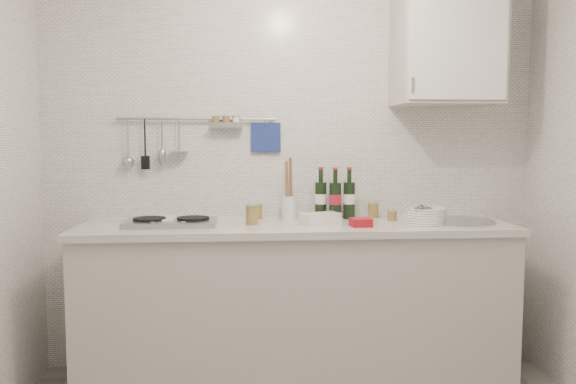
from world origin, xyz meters
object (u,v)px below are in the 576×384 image
Objects in this scene: utensil_crock at (289,204)px; plate_stack_sink at (424,216)px; wall_cabinet at (447,45)px; plate_stack_hob at (155,220)px; wine_bottles at (335,193)px.

plate_stack_sink is at bearing -19.45° from utensil_crock.
wall_cabinet is 1.89× the size of utensil_crock.
plate_stack_hob is at bearing 176.29° from plate_stack_sink.
wall_cabinet reaches higher than plate_stack_sink.
wall_cabinet is 2.26× the size of wine_bottles.
utensil_crock reaches higher than plate_stack_sink.
wall_cabinet is 1.98m from plate_stack_hob.
wall_cabinet is 1.01m from plate_stack_sink.
utensil_crock is at bearing 160.55° from plate_stack_sink.
utensil_crock is (-0.92, 0.11, -0.94)m from wall_cabinet.
plate_stack_hob is at bearing -177.92° from wall_cabinet.
plate_stack_sink is at bearing -3.71° from plate_stack_hob.
utensil_crock is (0.78, 0.17, 0.07)m from plate_stack_hob.
wall_cabinet is at bearing -6.50° from utensil_crock.
utensil_crock reaches higher than plate_stack_hob.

